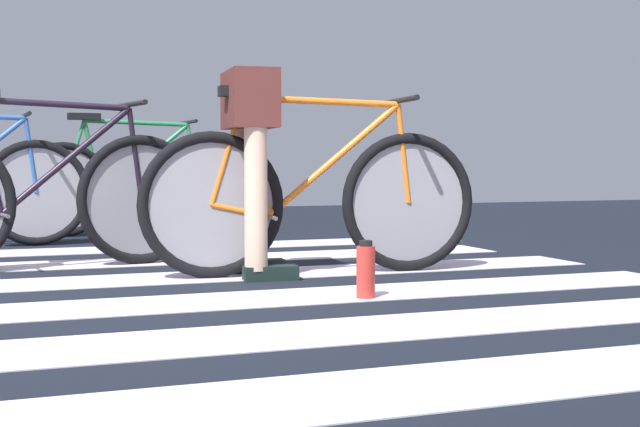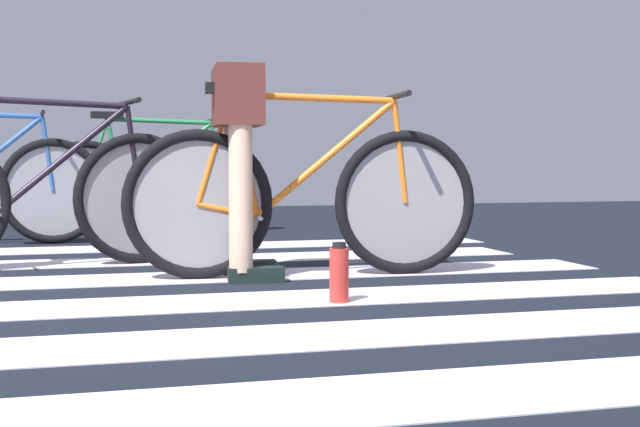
{
  "view_description": "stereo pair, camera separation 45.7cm",
  "coord_description": "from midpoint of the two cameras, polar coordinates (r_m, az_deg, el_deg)",
  "views": [
    {
      "loc": [
        -0.49,
        -3.61,
        0.59
      ],
      "look_at": [
        1.2,
        0.97,
        0.3
      ],
      "focal_mm": 49.48,
      "sensor_mm": 36.0,
      "label": 1
    },
    {
      "loc": [
        -0.03,
        -3.61,
        0.59
      ],
      "look_at": [
        1.2,
        0.97,
        0.3
      ],
      "focal_mm": 49.48,
      "sensor_mm": 36.0,
      "label": 2
    }
  ],
  "objects": [
    {
      "name": "cyclist_1_of_4",
      "position": [
        4.27,
        -7.45,
        4.49
      ],
      "size": [
        0.34,
        0.43,
        1.01
      ],
      "rotation": [
        0.0,
        0.0,
        -0.08
      ],
      "color": "beige",
      "rests_on": "ground"
    },
    {
      "name": "bicycle_4_of_4",
      "position": [
        6.94,
        -14.0,
        1.77
      ],
      "size": [
        1.74,
        0.52,
        0.93
      ],
      "rotation": [
        0.0,
        0.0,
        0.04
      ],
      "color": "black",
      "rests_on": "ground"
    },
    {
      "name": "bicycle_2_of_4",
      "position": [
        4.81,
        -20.02,
        0.99
      ],
      "size": [
        1.72,
        0.55,
        0.93
      ],
      "rotation": [
        0.0,
        0.0,
        0.18
      ],
      "color": "black",
      "rests_on": "ground"
    },
    {
      "name": "crosswalk_markings",
      "position": [
        3.91,
        -16.85,
        -5.11
      ],
      "size": [
        5.37,
        4.23,
        0.0
      ],
      "color": "silver",
      "rests_on": "ground"
    },
    {
      "name": "ground",
      "position": [
        3.67,
        -16.05,
        -5.84
      ],
      "size": [
        18.0,
        14.0,
        0.02
      ],
      "color": "black"
    },
    {
      "name": "water_bottle",
      "position": [
        3.58,
        -0.39,
        -3.9
      ],
      "size": [
        0.08,
        0.08,
        0.24
      ],
      "color": "red",
      "rests_on": "ground"
    },
    {
      "name": "bicycle_1_of_4",
      "position": [
        4.33,
        -3.35,
        0.95
      ],
      "size": [
        1.74,
        0.52,
        0.93
      ],
      "rotation": [
        0.0,
        0.0,
        -0.08
      ],
      "color": "black",
      "rests_on": "ground"
    }
  ]
}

